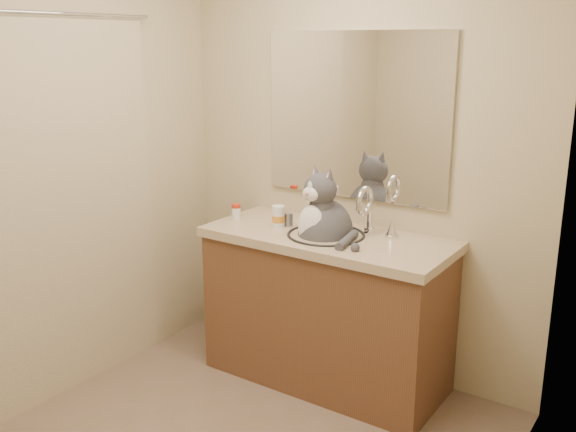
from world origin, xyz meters
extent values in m
cube|color=tan|center=(0.00, 1.25, 1.20)|extent=(2.20, 0.01, 2.40)
cube|color=tan|center=(-1.10, 0.00, 1.20)|extent=(0.01, 2.50, 2.40)
cube|color=tan|center=(1.10, 0.00, 1.20)|extent=(0.01, 2.50, 2.40)
cube|color=brown|center=(0.00, 0.96, 0.40)|extent=(1.30, 0.55, 0.80)
cube|color=tan|center=(0.00, 0.96, 0.83)|extent=(1.34, 0.59, 0.05)
torus|color=black|center=(0.00, 0.94, 0.85)|extent=(0.42, 0.42, 0.02)
ellipsoid|color=white|center=(0.00, 0.94, 0.78)|extent=(0.40, 0.40, 0.15)
cylinder|color=silver|center=(0.17, 1.11, 0.95)|extent=(0.03, 0.03, 0.18)
torus|color=silver|center=(0.17, 1.05, 1.04)|extent=(0.03, 0.16, 0.16)
cone|color=silver|center=(0.30, 1.11, 0.90)|extent=(0.06, 0.06, 0.08)
cube|color=white|center=(0.00, 1.24, 1.45)|extent=(1.10, 0.02, 0.90)
cube|color=beige|center=(-1.05, 0.10, 1.00)|extent=(0.01, 1.20, 1.90)
cylinder|color=silver|center=(-1.05, 0.10, 1.97)|extent=(0.02, 1.30, 0.02)
ellipsoid|color=#444448|center=(-0.01, 0.97, 0.84)|extent=(0.36, 0.38, 0.39)
ellipsoid|color=white|center=(-0.04, 0.86, 0.90)|extent=(0.18, 0.12, 0.25)
ellipsoid|color=#444448|center=(-0.02, 0.92, 1.10)|extent=(0.21, 0.19, 0.17)
ellipsoid|color=white|center=(-0.04, 0.85, 1.09)|extent=(0.10, 0.07, 0.08)
sphere|color=#D88C8C|center=(-0.05, 0.83, 1.09)|extent=(0.02, 0.02, 0.02)
cone|color=#444448|center=(-0.07, 0.95, 1.18)|extent=(0.09, 0.08, 0.09)
cone|color=#444448|center=(0.03, 0.92, 1.18)|extent=(0.09, 0.08, 0.09)
cylinder|color=#444448|center=(0.16, 0.88, 0.87)|extent=(0.09, 0.27, 0.04)
cylinder|color=white|center=(-0.59, 0.92, 0.88)|extent=(0.06, 0.06, 0.07)
cylinder|color=red|center=(-0.59, 0.92, 0.93)|extent=(0.06, 0.06, 0.02)
cylinder|color=white|center=(-0.30, 0.93, 0.90)|extent=(0.09, 0.09, 0.10)
cylinder|color=orange|center=(-0.30, 0.93, 0.90)|extent=(0.09, 0.09, 0.04)
cylinder|color=white|center=(-0.30, 0.93, 0.96)|extent=(0.09, 0.09, 0.02)
cylinder|color=gray|center=(-0.26, 0.98, 0.89)|extent=(0.05, 0.05, 0.07)
camera|label=1|loc=(1.66, -1.86, 1.84)|focal=40.00mm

